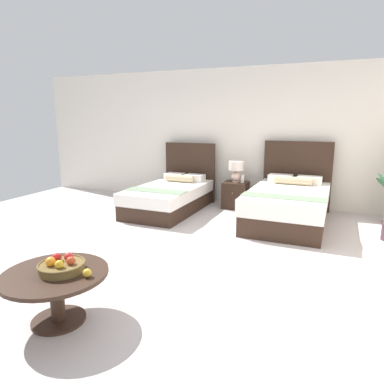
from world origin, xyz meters
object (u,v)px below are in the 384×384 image
object	(u,v)px
table_lamp	(236,169)
bed_near_window	(171,196)
fruit_bowl	(62,266)
nightstand	(235,195)
bed_near_corner	(288,204)
coffee_table	(56,284)
loose_apple	(87,273)
vase	(242,179)

from	to	relation	value
table_lamp	bed_near_window	bearing A→B (deg)	-149.67
fruit_bowl	nightstand	bearing A→B (deg)	84.89
bed_near_corner	coffee_table	bearing A→B (deg)	-112.04
bed_near_window	loose_apple	xyz separation A→B (m)	(1.04, -3.90, 0.21)
bed_near_window	fruit_bowl	size ratio (longest dim) A/B	5.29
coffee_table	vase	bearing A→B (deg)	82.50
loose_apple	vase	bearing A→B (deg)	86.56
coffee_table	fruit_bowl	distance (m)	0.18
nightstand	vase	world-z (taller)	vase
bed_near_corner	fruit_bowl	distance (m)	4.18
bed_near_window	table_lamp	size ratio (longest dim) A/B	5.01
bed_near_window	fruit_bowl	bearing A→B (deg)	-78.98
bed_near_corner	loose_apple	xyz separation A→B (m)	(-1.26, -3.89, 0.17)
bed_near_window	bed_near_corner	xyz separation A→B (m)	(2.30, -0.01, 0.04)
table_lamp	coffee_table	bearing A→B (deg)	-95.61
bed_near_window	coffee_table	size ratio (longest dim) A/B	2.34
loose_apple	coffee_table	bearing A→B (deg)	-174.79
table_lamp	loose_apple	distance (m)	4.59
bed_near_window	nightstand	distance (m)	1.34
bed_near_corner	loose_apple	distance (m)	4.09
bed_near_corner	coffee_table	distance (m)	4.23
vase	bed_near_corner	bearing A→B (deg)	-32.59
table_lamp	fruit_bowl	world-z (taller)	table_lamp
nightstand	table_lamp	xyz separation A→B (m)	(-0.00, 0.02, 0.53)
bed_near_corner	coffee_table	xyz separation A→B (m)	(-1.59, -3.92, 0.02)
vase	fruit_bowl	size ratio (longest dim) A/B	0.40
table_lamp	coffee_table	size ratio (longest dim) A/B	0.47
fruit_bowl	bed_near_window	bearing A→B (deg)	101.02
nightstand	vase	size ratio (longest dim) A/B	3.34
bed_near_corner	loose_apple	size ratio (longest dim) A/B	29.54
table_lamp	loose_apple	world-z (taller)	table_lamp
bed_near_corner	loose_apple	bearing A→B (deg)	-107.94
loose_apple	bed_near_window	bearing A→B (deg)	104.93
bed_near_window	coffee_table	distance (m)	3.99
fruit_bowl	table_lamp	bearing A→B (deg)	84.91
coffee_table	nightstand	bearing A→B (deg)	84.37
bed_near_window	loose_apple	size ratio (longest dim) A/B	28.44
table_lamp	loose_apple	bearing A→B (deg)	-91.56
vase	coffee_table	bearing A→B (deg)	-97.50
nightstand	loose_apple	distance (m)	4.57
nightstand	coffee_table	world-z (taller)	nightstand
coffee_table	table_lamp	bearing A→B (deg)	84.39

